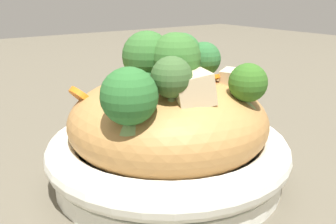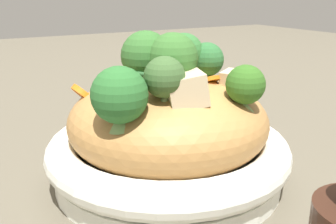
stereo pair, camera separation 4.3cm
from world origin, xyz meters
name	(u,v)px [view 1 (the left image)]	position (x,y,z in m)	size (l,w,h in m)	color
ground_plane	(168,179)	(0.00, 0.00, 0.00)	(3.00, 3.00, 0.00)	brown
serving_bowl	(168,156)	(0.00, 0.00, 0.03)	(0.27, 0.27, 0.06)	white
noodle_heap	(168,121)	(0.00, 0.00, 0.07)	(0.22, 0.22, 0.10)	#B07E45
broccoli_florets	(172,69)	(-0.01, -0.03, 0.14)	(0.19, 0.14, 0.08)	#95B672
carrot_coins	(164,85)	(-0.01, 0.00, 0.11)	(0.18, 0.12, 0.05)	orange
zucchini_slices	(147,79)	(0.00, 0.04, 0.11)	(0.11, 0.14, 0.05)	beige
chicken_chunks	(208,87)	(0.01, -0.05, 0.12)	(0.11, 0.05, 0.04)	beige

